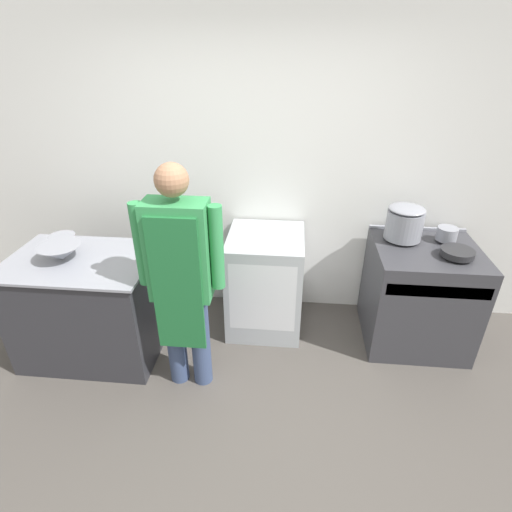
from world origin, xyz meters
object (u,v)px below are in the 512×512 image
object	(u,v)px
stock_pot	(405,222)
saute_pan	(457,252)
fridge_unit	(265,282)
person_cook	(181,273)
sauce_pot	(447,234)
stove	(418,295)
mixing_bowl	(61,253)

from	to	relation	value
stock_pot	saute_pan	bearing A→B (deg)	-37.55
fridge_unit	stock_pot	distance (m)	1.26
person_cook	sauce_pot	size ratio (longest dim) A/B	10.65
sauce_pot	stove	bearing A→B (deg)	-140.51
mixing_bowl	saute_pan	distance (m)	2.97
fridge_unit	person_cook	bearing A→B (deg)	-123.77
stove	sauce_pot	size ratio (longest dim) A/B	5.61
stove	person_cook	bearing A→B (deg)	-159.01
stock_pot	saute_pan	size ratio (longest dim) A/B	1.18
stove	saute_pan	world-z (taller)	saute_pan
mixing_bowl	stock_pot	xyz separation A→B (m)	(2.61, 0.58, 0.10)
person_cook	saute_pan	world-z (taller)	person_cook
fridge_unit	stock_pot	bearing A→B (deg)	3.28
fridge_unit	sauce_pot	world-z (taller)	sauce_pot
stove	stock_pot	bearing A→B (deg)	143.78
saute_pan	sauce_pot	xyz separation A→B (m)	(0.00, 0.27, 0.03)
fridge_unit	person_cook	xyz separation A→B (m)	(-0.51, -0.77, 0.52)
stock_pot	person_cook	bearing A→B (deg)	-152.99
person_cook	mixing_bowl	bearing A→B (deg)	165.97
sauce_pot	fridge_unit	bearing A→B (deg)	-177.50
stove	person_cook	distance (m)	2.01
mixing_bowl	sauce_pot	distance (m)	3.01
stove	person_cook	world-z (taller)	person_cook
stove	mixing_bowl	world-z (taller)	mixing_bowl
stove	stock_pot	world-z (taller)	stock_pot
stove	fridge_unit	size ratio (longest dim) A/B	1.01
fridge_unit	stock_pot	xyz separation A→B (m)	(1.11, 0.06, 0.59)
saute_pan	sauce_pot	world-z (taller)	sauce_pot
stove	mixing_bowl	distance (m)	2.87
person_cook	stock_pot	size ratio (longest dim) A/B	5.85
stove	fridge_unit	world-z (taller)	stove
person_cook	stock_pot	world-z (taller)	person_cook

